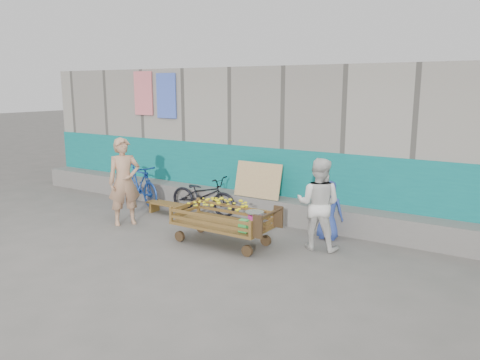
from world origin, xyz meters
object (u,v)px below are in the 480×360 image
Objects in this scene: vendor_man at (124,182)px; bicycle_dark at (203,195)px; woman at (318,204)px; child at (328,210)px; bench at (168,206)px; bicycle_blue at (139,184)px; banana_cart at (220,214)px.

vendor_man is 1.67m from bicycle_dark.
child is at bearing -94.47° from woman.
woman reaches higher than child.
bench is 1.15m from bicycle_blue.
bicycle_dark is at bearing -8.30° from child.
child is (3.40, 0.28, 0.34)m from bench.
bench is at bearing 154.97° from banana_cart.
banana_cart is 1.63m from woman.
bicycle_blue is (-1.08, 0.29, 0.29)m from bench.
woman is at bearing -4.58° from bench.
bicycle_blue is (-4.48, 0.01, -0.05)m from child.
woman is 1.46× the size of child.
banana_cart is at bearing 14.72° from woman.
bench is 0.93× the size of child.
banana_cart is at bearing -94.13° from bicycle_blue.
banana_cart is 2.21m from vendor_man.
bicycle_blue is at bearing -16.00° from woman.
banana_cart is 1.16× the size of bicycle_blue.
bicycle_blue is at bearing 91.57° from bicycle_dark.
woman is 2.95m from bicycle_dark.
child is 4.48m from bicycle_blue.
banana_cart is 1.87m from child.
bench is (-1.97, 0.92, -0.34)m from banana_cart.
bench is 0.64× the size of woman.
bicycle_blue is (-4.52, 0.57, -0.29)m from woman.
vendor_man is 1.57m from bicycle_blue.
bicycle_dark is (-2.80, 0.14, -0.11)m from child.
child is at bearing -37.73° from vendor_man.
vendor_man reaches higher than woman.
vendor_man is 1.08× the size of bicycle_blue.
bench is 0.57× the size of vendor_man.
vendor_man reaches higher than bench.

